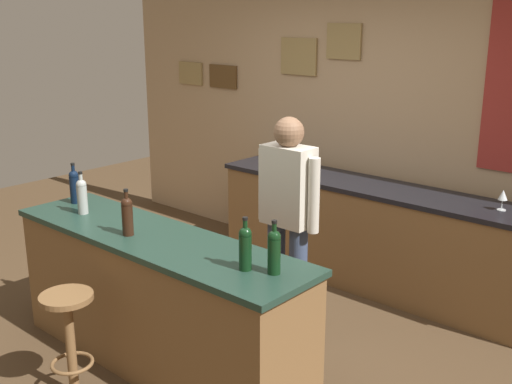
{
  "coord_description": "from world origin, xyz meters",
  "views": [
    {
      "loc": [
        2.97,
        -2.79,
        2.29
      ],
      "look_at": [
        0.11,
        0.45,
        1.05
      ],
      "focal_mm": 43.88,
      "sensor_mm": 36.0,
      "label": 1
    }
  ],
  "objects_px": {
    "wine_bottle_e": "(274,250)",
    "wine_bottle_a": "(74,185)",
    "wine_bottle_b": "(82,195)",
    "wine_glass_a": "(503,196)",
    "wine_bottle_c": "(127,215)",
    "bar_stool": "(69,328)",
    "bartender": "(288,214)",
    "wine_bottle_d": "(245,247)"
  },
  "relations": [
    {
      "from": "bartender",
      "to": "wine_bottle_e",
      "type": "distance_m",
      "value": 1.02
    },
    {
      "from": "wine_bottle_b",
      "to": "wine_bottle_d",
      "type": "bearing_deg",
      "value": 0.65
    },
    {
      "from": "wine_bottle_e",
      "to": "wine_bottle_d",
      "type": "bearing_deg",
      "value": -157.26
    },
    {
      "from": "wine_bottle_d",
      "to": "wine_bottle_e",
      "type": "xyz_separation_m",
      "value": [
        0.15,
        0.06,
        0.0
      ]
    },
    {
      "from": "wine_bottle_b",
      "to": "wine_bottle_e",
      "type": "relative_size",
      "value": 1.0
    },
    {
      "from": "wine_bottle_b",
      "to": "wine_glass_a",
      "type": "xyz_separation_m",
      "value": [
        2.18,
        2.1,
        -0.05
      ]
    },
    {
      "from": "bar_stool",
      "to": "wine_glass_a",
      "type": "distance_m",
      "value": 3.13
    },
    {
      "from": "wine_bottle_e",
      "to": "wine_glass_a",
      "type": "xyz_separation_m",
      "value": [
        0.48,
        2.02,
        -0.05
      ]
    },
    {
      "from": "wine_bottle_c",
      "to": "bar_stool",
      "type": "bearing_deg",
      "value": -88.14
    },
    {
      "from": "bartender",
      "to": "wine_bottle_b",
      "type": "xyz_separation_m",
      "value": [
        -1.12,
        -0.92,
        0.12
      ]
    },
    {
      "from": "wine_bottle_a",
      "to": "wine_bottle_d",
      "type": "height_order",
      "value": "same"
    },
    {
      "from": "bartender",
      "to": "wine_bottle_c",
      "type": "xyz_separation_m",
      "value": [
        -0.52,
        -0.98,
        0.12
      ]
    },
    {
      "from": "wine_bottle_a",
      "to": "wine_bottle_c",
      "type": "bearing_deg",
      "value": -11.46
    },
    {
      "from": "wine_bottle_a",
      "to": "wine_glass_a",
      "type": "bearing_deg",
      "value": 39.19
    },
    {
      "from": "wine_bottle_d",
      "to": "wine_glass_a",
      "type": "bearing_deg",
      "value": 73.0
    },
    {
      "from": "wine_bottle_a",
      "to": "wine_glass_a",
      "type": "distance_m",
      "value": 3.15
    },
    {
      "from": "bar_stool",
      "to": "wine_bottle_d",
      "type": "relative_size",
      "value": 2.22
    },
    {
      "from": "bar_stool",
      "to": "wine_bottle_c",
      "type": "distance_m",
      "value": 0.77
    },
    {
      "from": "bar_stool",
      "to": "wine_glass_a",
      "type": "relative_size",
      "value": 4.39
    },
    {
      "from": "wine_bottle_a",
      "to": "bar_stool",
      "type": "bearing_deg",
      "value": -37.02
    },
    {
      "from": "wine_bottle_c",
      "to": "wine_bottle_d",
      "type": "relative_size",
      "value": 1.0
    },
    {
      "from": "wine_bottle_b",
      "to": "wine_bottle_d",
      "type": "xyz_separation_m",
      "value": [
        1.54,
        0.02,
        0.0
      ]
    },
    {
      "from": "wine_bottle_a",
      "to": "wine_bottle_e",
      "type": "bearing_deg",
      "value": -0.85
    },
    {
      "from": "wine_bottle_d",
      "to": "wine_bottle_b",
      "type": "bearing_deg",
      "value": -179.35
    },
    {
      "from": "bartender",
      "to": "wine_bottle_d",
      "type": "height_order",
      "value": "bartender"
    },
    {
      "from": "wine_bottle_c",
      "to": "wine_bottle_e",
      "type": "distance_m",
      "value": 1.1
    },
    {
      "from": "wine_bottle_b",
      "to": "wine_bottle_e",
      "type": "bearing_deg",
      "value": 2.76
    },
    {
      "from": "bartender",
      "to": "wine_glass_a",
      "type": "distance_m",
      "value": 1.59
    },
    {
      "from": "bar_stool",
      "to": "wine_bottle_d",
      "type": "bearing_deg",
      "value": 31.67
    },
    {
      "from": "wine_bottle_c",
      "to": "wine_glass_a",
      "type": "distance_m",
      "value": 2.68
    },
    {
      "from": "bartender",
      "to": "bar_stool",
      "type": "xyz_separation_m",
      "value": [
        -0.51,
        -1.47,
        -0.48
      ]
    },
    {
      "from": "bar_stool",
      "to": "wine_bottle_a",
      "type": "relative_size",
      "value": 2.22
    },
    {
      "from": "wine_bottle_d",
      "to": "wine_bottle_e",
      "type": "relative_size",
      "value": 1.0
    },
    {
      "from": "wine_bottle_d",
      "to": "wine_glass_a",
      "type": "relative_size",
      "value": 1.97
    },
    {
      "from": "bar_stool",
      "to": "wine_glass_a",
      "type": "height_order",
      "value": "wine_glass_a"
    },
    {
      "from": "wine_bottle_c",
      "to": "wine_bottle_d",
      "type": "distance_m",
      "value": 0.94
    },
    {
      "from": "bar_stool",
      "to": "wine_bottle_c",
      "type": "bearing_deg",
      "value": 91.86
    },
    {
      "from": "bartender",
      "to": "wine_bottle_b",
      "type": "bearing_deg",
      "value": -140.74
    },
    {
      "from": "bar_stool",
      "to": "wine_bottle_a",
      "type": "height_order",
      "value": "wine_bottle_a"
    },
    {
      "from": "wine_bottle_a",
      "to": "wine_bottle_b",
      "type": "xyz_separation_m",
      "value": [
        0.27,
        -0.11,
        0.0
      ]
    },
    {
      "from": "wine_bottle_e",
      "to": "wine_bottle_a",
      "type": "bearing_deg",
      "value": 179.15
    },
    {
      "from": "bar_stool",
      "to": "wine_bottle_c",
      "type": "height_order",
      "value": "wine_bottle_c"
    }
  ]
}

